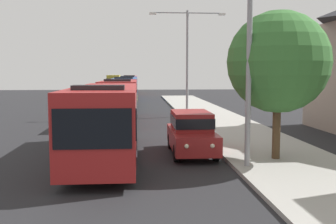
# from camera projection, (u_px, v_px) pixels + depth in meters

# --- Properties ---
(bus_lead) EXTENTS (2.58, 10.46, 3.21)m
(bus_lead) POSITION_uv_depth(u_px,v_px,m) (106.00, 119.00, 16.72)
(bus_lead) COLOR maroon
(bus_lead) RESTS_ON ground_plane
(bus_second_in_line) EXTENTS (2.58, 10.61, 3.21)m
(bus_second_in_line) POSITION_uv_depth(u_px,v_px,m) (120.00, 99.00, 29.55)
(bus_second_in_line) COLOR maroon
(bus_second_in_line) RESTS_ON ground_plane
(bus_middle) EXTENTS (2.58, 11.78, 3.21)m
(bus_middle) POSITION_uv_depth(u_px,v_px,m) (125.00, 91.00, 41.69)
(bus_middle) COLOR #284C8C
(bus_middle) RESTS_ON ground_plane
(bus_fourth_in_line) EXTENTS (2.58, 11.36, 3.21)m
(bus_fourth_in_line) POSITION_uv_depth(u_px,v_px,m) (128.00, 87.00, 54.55)
(bus_fourth_in_line) COLOR #284C8C
(bus_fourth_in_line) RESTS_ON ground_plane
(bus_rear) EXTENTS (2.58, 10.73, 3.21)m
(bus_rear) POSITION_uv_depth(u_px,v_px,m) (130.00, 84.00, 67.25)
(bus_rear) COLOR maroon
(bus_rear) RESTS_ON ground_plane
(white_suv) EXTENTS (1.86, 4.70, 1.90)m
(white_suv) POSITION_uv_depth(u_px,v_px,m) (191.00, 131.00, 17.67)
(white_suv) COLOR maroon
(white_suv) RESTS_ON ground_plane
(box_truck_oncoming) EXTENTS (2.35, 8.08, 3.15)m
(box_truck_oncoming) POSITION_uv_depth(u_px,v_px,m) (114.00, 83.00, 76.65)
(box_truck_oncoming) COLOR black
(box_truck_oncoming) RESTS_ON ground_plane
(streetlamp_near) EXTENTS (6.42, 0.28, 8.27)m
(streetlamp_near) POSITION_uv_depth(u_px,v_px,m) (250.00, 28.00, 14.39)
(streetlamp_near) COLOR gray
(streetlamp_near) RESTS_ON sidewalk
(streetlamp_mid) EXTENTS (6.19, 0.28, 8.50)m
(streetlamp_mid) POSITION_uv_depth(u_px,v_px,m) (187.00, 51.00, 32.37)
(streetlamp_mid) COLOR gray
(streetlamp_mid) RESTS_ON sidewalk
(roadside_tree) EXTENTS (4.07, 4.07, 5.94)m
(roadside_tree) POSITION_uv_depth(u_px,v_px,m) (278.00, 62.00, 15.79)
(roadside_tree) COLOR #4C3823
(roadside_tree) RESTS_ON sidewalk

